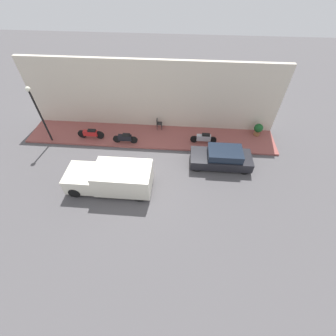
{
  "coord_description": "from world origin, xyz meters",
  "views": [
    {
      "loc": [
        -8.27,
        -2.34,
        10.64
      ],
      "look_at": [
        1.25,
        -1.59,
        0.6
      ],
      "focal_mm": 24.0,
      "sensor_mm": 36.0,
      "label": 1
    }
  ],
  "objects": [
    {
      "name": "streetlamp",
      "position": [
        3.86,
        7.15,
        2.76
      ],
      "size": [
        0.31,
        0.31,
        4.12
      ],
      "color": "black",
      "rests_on": "sidewalk"
    },
    {
      "name": "motorcycle_black",
      "position": [
        4.0,
        1.7,
        0.54
      ],
      "size": [
        0.3,
        1.78,
        0.77
      ],
      "color": "black",
      "rests_on": "sidewalk"
    },
    {
      "name": "potted_plant",
      "position": [
        5.66,
        -7.9,
        0.66
      ],
      "size": [
        0.63,
        0.63,
        0.94
      ],
      "color": "brown",
      "rests_on": "sidewalk"
    },
    {
      "name": "building_facade",
      "position": [
        6.43,
        0.0,
        2.55
      ],
      "size": [
        0.3,
        18.16,
        5.1
      ],
      "color": "beige",
      "rests_on": "ground_plane"
    },
    {
      "name": "cafe_chair",
      "position": [
        5.9,
        -0.5,
        0.62
      ],
      "size": [
        0.4,
        0.4,
        0.84
      ],
      "color": "#262626",
      "rests_on": "sidewalk"
    },
    {
      "name": "parked_car",
      "position": [
        2.42,
        -4.97,
        0.61
      ],
      "size": [
        1.64,
        3.9,
        1.27
      ],
      "color": "black",
      "rests_on": "ground_plane"
    },
    {
      "name": "motorcycle_red",
      "position": [
        4.32,
        4.3,
        0.55
      ],
      "size": [
        0.3,
        1.94,
        0.75
      ],
      "color": "#B21E1E",
      "rests_on": "sidewalk"
    },
    {
      "name": "delivery_van",
      "position": [
        -0.03,
        1.64,
        0.84
      ],
      "size": [
        1.92,
        4.95,
        1.62
      ],
      "color": "silver",
      "rests_on": "ground_plane"
    },
    {
      "name": "scooter_silver",
      "position": [
        4.44,
        -3.89,
        0.55
      ],
      "size": [
        0.3,
        1.87,
        0.78
      ],
      "color": "#B7B7BF",
      "rests_on": "sidewalk"
    },
    {
      "name": "ground_plane",
      "position": [
        0.0,
        0.0,
        0.0
      ],
      "size": [
        60.0,
        60.0,
        0.0
      ],
      "primitive_type": "plane",
      "color": "#514F51"
    },
    {
      "name": "sidewalk",
      "position": [
        4.93,
        0.0,
        0.06
      ],
      "size": [
        2.7,
        18.16,
        0.13
      ],
      "color": "#934C47",
      "rests_on": "ground_plane"
    }
  ]
}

